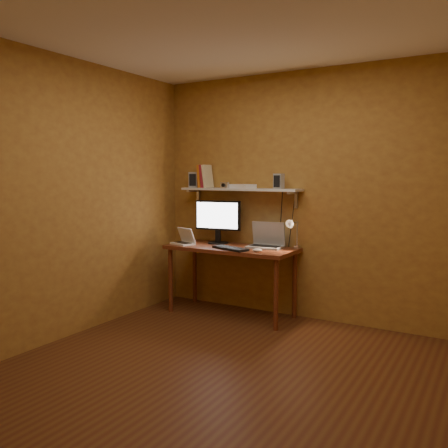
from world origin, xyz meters
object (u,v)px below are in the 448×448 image
Objects in this scene: wall_shelf at (240,190)px; desk_lamp at (293,230)px; shelf_camera at (225,185)px; desk at (231,254)px; router at (242,186)px; keyboard at (230,248)px; speaker_right at (279,181)px; mouse at (257,250)px; monitor at (218,219)px; netbook at (184,240)px; laptop at (267,241)px; speaker_left at (194,180)px.

wall_shelf is 3.73× the size of desk_lamp.
shelf_camera is (-0.82, 0.01, 0.45)m from desk_lamp.
router is at bearing 80.68° from desk.
keyboard is 0.87m from speaker_right.
desk is at bearing 135.50° from keyboard.
mouse is 0.86× the size of shelf_camera.
monitor is 0.84m from speaker_right.
netbook is at bearing -168.22° from desk.
desk_lamp is at bearing 29.27° from netbook.
desk is at bearing -99.32° from router.
monitor is at bearing 141.86° from mouse.
desk_lamp is 0.94m from shelf_camera.
router reaches higher than desk.
shelf_camera is at bearing 138.68° from mouse.
laptop reaches higher than mouse.
netbook is at bearing -147.28° from monitor.
mouse is at bearing -42.60° from wall_shelf.
desk is 3.73× the size of desk_lamp.
netbook is 1.65× the size of speaker_left.
desk_lamp is 1.37m from speaker_left.
desk is 5.23× the size of router.
speaker_left reaches higher than laptop.
mouse is at bearing -28.60° from shelf_camera.
laptop is at bearing 2.35° from shelf_camera.
desk is at bearing -155.09° from speaker_right.
speaker_right is at bearing -18.05° from speaker_left.
speaker_right is at bearing 5.87° from laptop.
laptop is 1.30× the size of netbook.
mouse is (0.05, -0.33, -0.05)m from laptop.
monitor is at bearing 151.81° from desk.
monitor is 0.47m from router.
laptop is at bearing -19.55° from speaker_left.
speaker_right is 0.59× the size of router.
speaker_right is (0.12, 0.02, 0.63)m from laptop.
desk_lamp is at bearing 46.43° from keyboard.
mouse is (0.40, -0.18, 0.10)m from desk.
laptop is 0.90× the size of keyboard.
desk_lamp is at bearing -0.36° from shelf_camera.
monitor reaches higher than desk.
netbook is at bearing -150.34° from wall_shelf.
desk_lamp is at bearing 36.78° from mouse.
mouse is 1.28m from speaker_left.
shelf_camera is (0.38, 0.24, 0.61)m from netbook.
monitor is 1.40× the size of laptop.
netbook reaches higher than mouse.
desk is 12.06× the size of shelf_camera.
wall_shelf is at bearing 21.26° from shelf_camera.
mouse is at bearing -37.11° from speaker_left.
desk_lamp is (0.26, 0.30, 0.19)m from mouse.
netbook is at bearing -168.22° from laptop.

